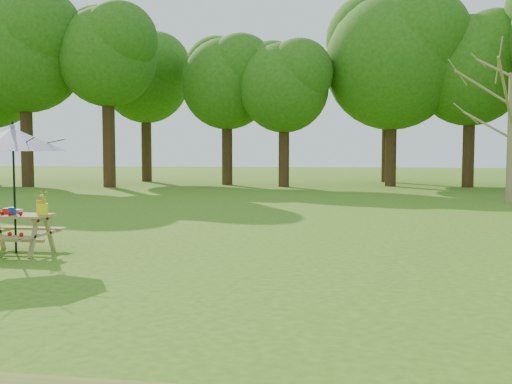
# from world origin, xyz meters

# --- Properties ---
(treeline) EXTENTS (60.00, 12.00, 16.00)m
(treeline) POSITION_xyz_m (0.00, 22.00, 8.00)
(treeline) COLOR #235A0F
(treeline) RESTS_ON ground
(picnic_table) EXTENTS (1.20, 1.32, 0.67)m
(picnic_table) POSITION_xyz_m (-0.87, 2.73, 0.33)
(picnic_table) COLOR olive
(picnic_table) RESTS_ON ground
(patio_umbrella) EXTENTS (2.06, 2.06, 2.25)m
(patio_umbrella) POSITION_xyz_m (-0.87, 2.73, 1.95)
(patio_umbrella) COLOR black
(patio_umbrella) RESTS_ON ground
(produce_bins) EXTENTS (0.30, 0.36, 0.13)m
(produce_bins) POSITION_xyz_m (-0.93, 2.74, 0.72)
(produce_bins) COLOR red
(produce_bins) RESTS_ON picnic_table
(tomatoes_row) EXTENTS (0.77, 0.13, 0.07)m
(tomatoes_row) POSITION_xyz_m (-1.02, 2.55, 0.71)
(tomatoes_row) COLOR #C10609
(tomatoes_row) RESTS_ON picnic_table
(flower_bucket) EXTENTS (0.31, 0.29, 0.41)m
(flower_bucket) POSITION_xyz_m (-0.40, 2.78, 0.89)
(flower_bucket) COLOR #FFFE0D
(flower_bucket) RESTS_ON picnic_table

